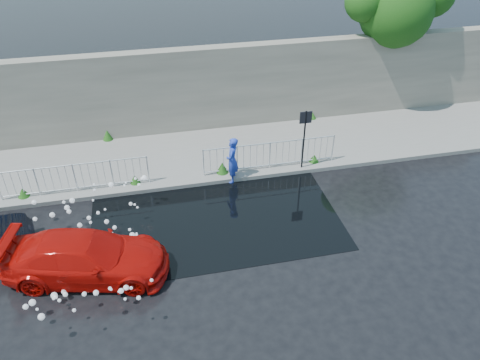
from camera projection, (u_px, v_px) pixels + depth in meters
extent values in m
plane|color=black|center=(205.00, 239.00, 14.58)|extent=(90.00, 90.00, 0.00)
cube|color=slate|center=(185.00, 156.00, 18.57)|extent=(30.00, 4.00, 0.15)
cube|color=slate|center=(192.00, 184.00, 16.96)|extent=(30.00, 0.25, 0.16)
cube|color=#635E54|center=(176.00, 91.00, 19.32)|extent=(30.00, 0.60, 3.50)
cube|color=black|center=(215.00, 217.00, 15.47)|extent=(8.00, 5.00, 0.01)
cylinder|color=black|center=(304.00, 142.00, 17.13)|extent=(0.06, 0.06, 2.50)
cube|color=black|center=(306.00, 117.00, 16.57)|extent=(0.45, 0.04, 0.45)
cylinder|color=#332114|center=(389.00, 52.00, 21.58)|extent=(0.36, 0.36, 5.00)
sphere|color=#104411|center=(396.00, 10.00, 19.66)|extent=(3.16, 3.16, 3.16)
sphere|color=#104411|center=(365.00, 2.00, 19.17)|extent=(1.64, 1.64, 1.64)
cylinder|color=silver|center=(148.00, 169.00, 16.62)|extent=(0.05, 0.05, 1.10)
cylinder|color=silver|center=(72.00, 165.00, 15.88)|extent=(5.00, 0.04, 0.04)
cylinder|color=silver|center=(77.00, 188.00, 16.42)|extent=(5.00, 0.04, 0.04)
cylinder|color=silver|center=(203.00, 163.00, 16.98)|extent=(0.05, 0.05, 1.10)
cylinder|color=silver|center=(333.00, 148.00, 17.87)|extent=(0.05, 0.05, 1.10)
cylinder|color=silver|center=(270.00, 143.00, 17.13)|extent=(5.00, 0.04, 0.04)
cylinder|color=silver|center=(269.00, 165.00, 17.67)|extent=(5.00, 0.04, 0.04)
cone|color=#184612|center=(23.00, 192.00, 16.11)|extent=(0.40, 0.40, 0.32)
cone|color=#184612|center=(135.00, 179.00, 16.79)|extent=(0.36, 0.36, 0.33)
cone|color=#184612|center=(222.00, 167.00, 17.33)|extent=(0.44, 0.44, 0.44)
cone|color=#184612|center=(314.00, 158.00, 18.01)|extent=(0.38, 0.38, 0.30)
cone|color=#184612|center=(107.00, 135.00, 19.41)|extent=(0.42, 0.42, 0.43)
cone|color=#184612|center=(313.00, 116.00, 21.06)|extent=(0.34, 0.34, 0.29)
sphere|color=white|center=(144.00, 178.00, 15.45)|extent=(0.18, 0.18, 0.18)
sphere|color=white|center=(126.00, 183.00, 15.42)|extent=(0.07, 0.07, 0.07)
sphere|color=white|center=(67.00, 208.00, 14.54)|extent=(0.17, 0.17, 0.17)
sphere|color=white|center=(107.00, 222.00, 14.41)|extent=(0.15, 0.15, 0.15)
sphere|color=white|center=(35.00, 219.00, 14.38)|extent=(0.13, 0.13, 0.13)
sphere|color=white|center=(142.00, 178.00, 15.55)|extent=(0.11, 0.11, 0.11)
sphere|color=white|center=(137.00, 207.00, 14.76)|extent=(0.07, 0.07, 0.07)
sphere|color=white|center=(111.00, 243.00, 14.26)|extent=(0.06, 0.06, 0.06)
sphere|color=white|center=(72.00, 200.00, 14.85)|extent=(0.17, 0.17, 0.17)
sphere|color=white|center=(131.00, 204.00, 14.86)|extent=(0.12, 0.12, 0.12)
sphere|color=white|center=(89.00, 240.00, 14.03)|extent=(0.10, 0.10, 0.10)
sphere|color=white|center=(105.00, 209.00, 14.59)|extent=(0.08, 0.08, 0.08)
sphere|color=white|center=(137.00, 235.00, 14.30)|extent=(0.09, 0.09, 0.09)
sphere|color=white|center=(51.00, 246.00, 13.78)|extent=(0.08, 0.08, 0.08)
sphere|color=white|center=(89.00, 218.00, 14.43)|extent=(0.13, 0.13, 0.13)
sphere|color=white|center=(139.00, 185.00, 15.38)|extent=(0.11, 0.11, 0.11)
sphere|color=white|center=(80.00, 225.00, 14.39)|extent=(0.16, 0.16, 0.16)
sphere|color=white|center=(60.00, 240.00, 13.97)|extent=(0.14, 0.14, 0.14)
sphere|color=white|center=(93.00, 200.00, 14.85)|extent=(0.08, 0.08, 0.08)
sphere|color=white|center=(64.00, 202.00, 14.79)|extent=(0.10, 0.10, 0.10)
sphere|color=white|center=(111.00, 185.00, 15.35)|extent=(0.17, 0.17, 0.17)
sphere|color=white|center=(52.00, 215.00, 14.55)|extent=(0.17, 0.17, 0.17)
sphere|color=white|center=(124.00, 185.00, 15.33)|extent=(0.08, 0.08, 0.08)
sphere|color=white|center=(132.00, 235.00, 14.33)|extent=(0.17, 0.17, 0.17)
sphere|color=white|center=(91.00, 222.00, 14.42)|extent=(0.10, 0.10, 0.10)
sphere|color=white|center=(94.00, 184.00, 15.21)|extent=(0.08, 0.08, 0.08)
sphere|color=white|center=(135.00, 205.00, 14.94)|extent=(0.08, 0.08, 0.08)
sphere|color=white|center=(96.00, 233.00, 14.14)|extent=(0.17, 0.17, 0.17)
sphere|color=white|center=(135.00, 179.00, 15.53)|extent=(0.09, 0.09, 0.09)
sphere|color=white|center=(130.00, 230.00, 14.27)|extent=(0.10, 0.10, 0.10)
sphere|color=white|center=(69.00, 212.00, 14.42)|extent=(0.14, 0.14, 0.14)
sphere|color=white|center=(98.00, 213.00, 14.54)|extent=(0.12, 0.12, 0.12)
sphere|color=white|center=(111.00, 233.00, 14.28)|extent=(0.13, 0.13, 0.13)
sphere|color=white|center=(137.00, 233.00, 14.40)|extent=(0.06, 0.06, 0.06)
sphere|color=white|center=(115.00, 227.00, 14.35)|extent=(0.13, 0.13, 0.13)
sphere|color=white|center=(95.00, 190.00, 15.00)|extent=(0.09, 0.09, 0.09)
sphere|color=white|center=(34.00, 202.00, 14.74)|extent=(0.16, 0.16, 0.16)
sphere|color=white|center=(132.00, 236.00, 14.40)|extent=(0.13, 0.13, 0.13)
sphere|color=white|center=(59.00, 300.00, 11.35)|extent=(0.09, 0.09, 0.09)
sphere|color=white|center=(119.00, 292.00, 12.02)|extent=(0.06, 0.06, 0.06)
sphere|color=white|center=(54.00, 295.00, 12.27)|extent=(0.18, 0.18, 0.18)
sphere|color=white|center=(55.00, 297.00, 12.09)|extent=(0.11, 0.11, 0.11)
sphere|color=white|center=(96.00, 293.00, 11.42)|extent=(0.14, 0.14, 0.14)
sphere|color=white|center=(131.00, 288.00, 12.29)|extent=(0.09, 0.09, 0.09)
sphere|color=white|center=(65.00, 294.00, 12.46)|extent=(0.13, 0.13, 0.13)
sphere|color=white|center=(41.00, 317.00, 10.92)|extent=(0.17, 0.17, 0.17)
sphere|color=white|center=(139.00, 298.00, 11.29)|extent=(0.11, 0.11, 0.11)
sphere|color=white|center=(121.00, 291.00, 12.04)|extent=(0.14, 0.14, 0.14)
sphere|color=white|center=(37.00, 309.00, 11.04)|extent=(0.07, 0.07, 0.07)
sphere|color=white|center=(74.00, 310.00, 11.01)|extent=(0.09, 0.09, 0.09)
sphere|color=white|center=(126.00, 288.00, 12.25)|extent=(0.15, 0.15, 0.15)
sphere|color=white|center=(110.00, 288.00, 12.04)|extent=(0.10, 0.10, 0.10)
sphere|color=white|center=(54.00, 298.00, 11.93)|extent=(0.08, 0.08, 0.08)
sphere|color=white|center=(26.00, 307.00, 11.34)|extent=(0.14, 0.14, 0.14)
sphere|color=white|center=(64.00, 292.00, 12.51)|extent=(0.13, 0.13, 0.13)
sphere|color=white|center=(32.00, 303.00, 11.79)|extent=(0.18, 0.18, 0.18)
sphere|color=white|center=(125.00, 299.00, 11.26)|extent=(0.07, 0.07, 0.07)
sphere|color=white|center=(111.00, 289.00, 12.18)|extent=(0.07, 0.07, 0.07)
sphere|color=white|center=(84.00, 294.00, 11.97)|extent=(0.12, 0.12, 0.12)
sphere|color=white|center=(152.00, 280.00, 12.40)|extent=(0.10, 0.10, 0.10)
imported|color=#B30B07|center=(87.00, 257.00, 12.98)|extent=(4.80, 2.77, 1.31)
imported|color=#243CB6|center=(232.00, 160.00, 16.77)|extent=(0.63, 0.75, 1.76)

